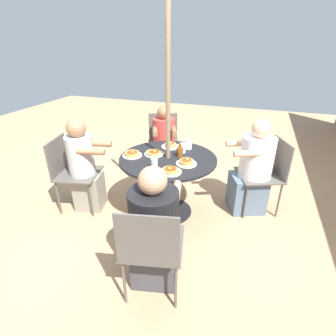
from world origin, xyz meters
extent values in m
plane|color=tan|center=(0.00, 0.00, 0.00)|extent=(12.00, 12.00, 0.00)
cylinder|color=black|center=(0.00, 0.00, 0.01)|extent=(0.59, 0.59, 0.01)
cylinder|color=black|center=(0.00, 0.00, 0.36)|extent=(0.10, 0.10, 0.71)
cylinder|color=black|center=(0.00, 0.00, 0.73)|extent=(1.11, 1.11, 0.03)
cylinder|color=#846B4C|center=(0.00, 0.00, 1.25)|extent=(0.05, 0.05, 2.49)
cylinder|color=#514C47|center=(-0.16, 0.91, 0.23)|extent=(0.02, 0.02, 0.46)
cylinder|color=#514C47|center=(-0.54, 0.75, 0.23)|extent=(0.02, 0.02, 0.46)
cylinder|color=#514C47|center=(-0.32, 1.28, 0.23)|extent=(0.02, 0.02, 0.46)
cylinder|color=#514C47|center=(-0.69, 1.13, 0.23)|extent=(0.02, 0.02, 0.46)
cube|color=#514C47|center=(-0.43, 1.02, 0.47)|extent=(0.63, 0.63, 0.02)
cube|color=#514C47|center=(-0.51, 1.23, 0.69)|extent=(0.43, 0.19, 0.43)
cube|color=slate|center=(-0.38, 0.91, 0.23)|extent=(0.49, 0.52, 0.46)
cylinder|color=white|center=(-0.40, 0.96, 0.71)|extent=(0.39, 0.39, 0.50)
sphere|color=#DBA884|center=(-0.40, 0.96, 1.05)|extent=(0.21, 0.21, 0.21)
cylinder|color=#DBA884|center=(-0.19, 0.85, 0.83)|extent=(0.18, 0.30, 0.07)
cylinder|color=#DBA884|center=(-0.47, 0.73, 0.83)|extent=(0.18, 0.30, 0.07)
cylinder|color=#514C47|center=(-0.91, -0.15, 0.23)|extent=(0.02, 0.02, 0.46)
cylinder|color=#514C47|center=(-0.76, -0.53, 0.23)|extent=(0.02, 0.02, 0.46)
cylinder|color=#514C47|center=(-1.29, -0.30, 0.23)|extent=(0.02, 0.02, 0.46)
cylinder|color=#514C47|center=(-1.14, -0.68, 0.23)|extent=(0.02, 0.02, 0.46)
cube|color=#514C47|center=(-1.02, -0.41, 0.47)|extent=(0.62, 0.62, 0.02)
cube|color=#514C47|center=(-1.24, -0.50, 0.69)|extent=(0.19, 0.43, 0.43)
cube|color=beige|center=(-0.92, -0.37, 0.23)|extent=(0.44, 0.43, 0.46)
cylinder|color=#B73833|center=(-0.97, -0.39, 0.68)|extent=(0.33, 0.33, 0.44)
sphere|color=brown|center=(-0.97, -0.39, 0.99)|extent=(0.19, 0.19, 0.19)
cylinder|color=brown|center=(-0.84, -0.19, 0.78)|extent=(0.33, 0.19, 0.07)
cylinder|color=brown|center=(-0.73, -0.44, 0.78)|extent=(0.33, 0.19, 0.07)
cylinder|color=#514C47|center=(-0.01, -0.92, 0.23)|extent=(0.02, 0.02, 0.46)
cylinder|color=#514C47|center=(0.39, -0.84, 0.23)|extent=(0.02, 0.02, 0.46)
cylinder|color=#514C47|center=(0.08, -1.32, 0.23)|extent=(0.02, 0.02, 0.46)
cylinder|color=#514C47|center=(0.48, -1.23, 0.23)|extent=(0.02, 0.02, 0.46)
cube|color=#514C47|center=(0.24, -1.08, 0.47)|extent=(0.57, 0.57, 0.02)
cube|color=#514C47|center=(0.29, -1.30, 0.69)|extent=(0.45, 0.12, 0.43)
cube|color=gray|center=(0.21, -0.97, 0.23)|extent=(0.36, 0.38, 0.46)
cylinder|color=#B2B2B2|center=(0.22, -1.02, 0.71)|extent=(0.31, 0.31, 0.49)
sphere|color=#A3704C|center=(0.22, -1.02, 1.05)|extent=(0.22, 0.22, 0.22)
cylinder|color=#A3704C|center=(0.06, -0.86, 0.83)|extent=(0.14, 0.32, 0.07)
cylinder|color=#A3704C|center=(0.30, -0.81, 0.83)|extent=(0.14, 0.32, 0.07)
cylinder|color=#514C47|center=(0.92, -0.01, 0.23)|extent=(0.02, 0.02, 0.46)
cylinder|color=#514C47|center=(0.84, 0.39, 0.23)|extent=(0.02, 0.02, 0.46)
cylinder|color=#514C47|center=(1.32, 0.08, 0.23)|extent=(0.02, 0.02, 0.46)
cylinder|color=#514C47|center=(1.23, 0.48, 0.23)|extent=(0.02, 0.02, 0.46)
cube|color=#514C47|center=(1.08, 0.24, 0.47)|extent=(0.57, 0.57, 0.02)
cube|color=#514C47|center=(1.30, 0.29, 0.69)|extent=(0.12, 0.45, 0.43)
cube|color=#3D3D42|center=(0.96, 0.21, 0.23)|extent=(0.49, 0.46, 0.46)
cylinder|color=black|center=(1.02, 0.22, 0.69)|extent=(0.40, 0.40, 0.45)
sphere|color=tan|center=(1.02, 0.22, 1.01)|extent=(0.22, 0.22, 0.22)
cylinder|color=tan|center=(0.86, 0.02, 0.79)|extent=(0.33, 0.14, 0.07)
cylinder|color=tan|center=(0.79, 0.34, 0.79)|extent=(0.33, 0.14, 0.07)
cylinder|color=silver|center=(-0.03, -0.18, 0.74)|extent=(0.23, 0.23, 0.01)
cylinder|color=#BC8947|center=(-0.04, -0.18, 0.76)|extent=(0.18, 0.18, 0.01)
cylinder|color=#BC8947|center=(-0.03, -0.19, 0.77)|extent=(0.18, 0.18, 0.01)
ellipsoid|color=brown|center=(-0.03, -0.18, 0.78)|extent=(0.14, 0.12, 0.00)
cube|color=#F4E084|center=(-0.04, -0.18, 0.78)|extent=(0.03, 0.03, 0.01)
cylinder|color=silver|center=(0.10, 0.24, 0.74)|extent=(0.23, 0.23, 0.01)
cylinder|color=#BC8947|center=(0.11, 0.25, 0.75)|extent=(0.15, 0.15, 0.01)
cylinder|color=#BC8947|center=(0.11, 0.25, 0.76)|extent=(0.14, 0.14, 0.01)
cylinder|color=#BC8947|center=(0.11, 0.24, 0.77)|extent=(0.15, 0.15, 0.01)
cylinder|color=#BC8947|center=(0.10, 0.24, 0.78)|extent=(0.14, 0.14, 0.01)
ellipsoid|color=brown|center=(0.10, 0.24, 0.79)|extent=(0.12, 0.11, 0.00)
cube|color=#F4E084|center=(0.10, 0.25, 0.80)|extent=(0.03, 0.03, 0.01)
cylinder|color=silver|center=(-0.32, -0.07, 0.74)|extent=(0.23, 0.23, 0.01)
cylinder|color=#BC8947|center=(-0.31, -0.07, 0.76)|extent=(0.13, 0.13, 0.01)
cylinder|color=#BC8947|center=(-0.31, -0.07, 0.77)|extent=(0.13, 0.13, 0.01)
cylinder|color=#BC8947|center=(-0.31, -0.07, 0.78)|extent=(0.13, 0.13, 0.01)
ellipsoid|color=brown|center=(-0.32, -0.07, 0.79)|extent=(0.11, 0.10, 0.00)
cube|color=#F4E084|center=(-0.32, -0.07, 0.80)|extent=(0.03, 0.03, 0.01)
cylinder|color=silver|center=(0.34, 0.14, 0.74)|extent=(0.23, 0.23, 0.01)
cylinder|color=#BC8947|center=(0.34, 0.15, 0.75)|extent=(0.16, 0.16, 0.01)
cylinder|color=#BC8947|center=(0.34, 0.14, 0.76)|extent=(0.17, 0.17, 0.01)
cylinder|color=#BC8947|center=(0.35, 0.14, 0.77)|extent=(0.16, 0.16, 0.01)
ellipsoid|color=brown|center=(0.34, 0.14, 0.78)|extent=(0.13, 0.12, 0.00)
cube|color=#F4E084|center=(0.35, 0.14, 0.79)|extent=(0.03, 0.03, 0.01)
cylinder|color=silver|center=(0.09, -0.41, 0.74)|extent=(0.23, 0.23, 0.01)
cylinder|color=#BC8947|center=(0.09, -0.41, 0.75)|extent=(0.17, 0.17, 0.01)
cylinder|color=#BC8947|center=(0.09, -0.41, 0.77)|extent=(0.16, 0.16, 0.01)
cylinder|color=#BC8947|center=(0.08, -0.41, 0.78)|extent=(0.17, 0.17, 0.01)
ellipsoid|color=brown|center=(0.09, -0.41, 0.78)|extent=(0.13, 0.12, 0.00)
cube|color=#F4E084|center=(0.08, -0.40, 0.79)|extent=(0.03, 0.03, 0.01)
cylinder|color=brown|center=(-0.07, 0.12, 0.79)|extent=(0.07, 0.07, 0.10)
cylinder|color=brown|center=(-0.07, 0.12, 0.87)|extent=(0.03, 0.03, 0.04)
torus|color=brown|center=(-0.04, 0.12, 0.81)|extent=(0.05, 0.01, 0.05)
cylinder|color=white|center=(-0.34, 0.15, 0.79)|extent=(0.09, 0.09, 0.10)
cylinder|color=white|center=(-0.34, 0.15, 0.84)|extent=(0.10, 0.10, 0.01)
cylinder|color=silver|center=(0.32, -0.04, 0.80)|extent=(0.07, 0.07, 0.11)
cylinder|color=silver|center=(-0.20, 0.12, 0.80)|extent=(0.07, 0.07, 0.11)
camera|label=1|loc=(2.59, 0.87, 1.95)|focal=28.00mm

